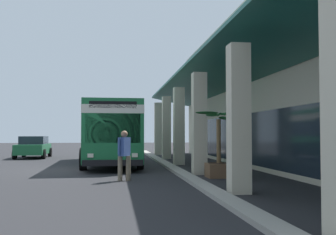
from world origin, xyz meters
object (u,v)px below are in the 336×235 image
Objects in this scene: parked_sedan_green at (34,147)px; pedestrian at (124,152)px; potted_palm at (219,161)px; transit_bus at (111,130)px.

parked_sedan_green is 2.56× the size of pedestrian.
potted_palm is (14.02, 9.34, -0.15)m from parked_sedan_green.
pedestrian is 0.70× the size of potted_palm.
transit_bus is at bearing -151.62° from potted_palm.
transit_bus reaches higher than potted_palm.
transit_bus is 6.50× the size of pedestrian.
pedestrian is (8.13, 0.53, -0.87)m from transit_bus.
potted_palm is (7.49, 4.05, -1.25)m from transit_bus.
parked_sedan_green is at bearing -140.98° from transit_bus.
parked_sedan_green is 15.77m from pedestrian.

